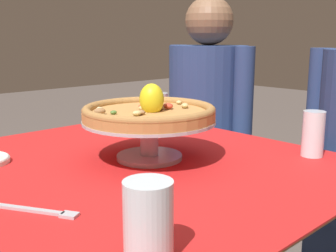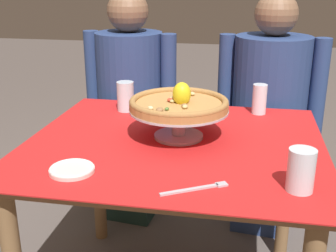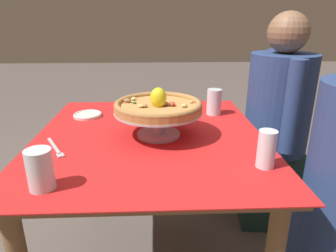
{
  "view_description": "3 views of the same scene",
  "coord_description": "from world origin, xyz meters",
  "px_view_note": "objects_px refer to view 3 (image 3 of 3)",
  "views": [
    {
      "loc": [
        0.84,
        -0.68,
        1.05
      ],
      "look_at": [
        0.03,
        0.09,
        0.81
      ],
      "focal_mm": 44.42,
      "sensor_mm": 36.0,
      "label": 1
    },
    {
      "loc": [
        0.25,
        -1.43,
        1.29
      ],
      "look_at": [
        -0.03,
        0.05,
        0.76
      ],
      "focal_mm": 46.23,
      "sensor_mm": 36.0,
      "label": 2
    },
    {
      "loc": [
        1.19,
        0.03,
        1.2
      ],
      "look_at": [
        0.02,
        0.08,
        0.76
      ],
      "focal_mm": 32.33,
      "sensor_mm": 36.0,
      "label": 3
    }
  ],
  "objects_px": {
    "water_glass_front_right": "(40,172)",
    "dinner_fork": "(56,148)",
    "pizza_stand": "(158,118)",
    "water_glass_back_left": "(214,104)",
    "side_plate": "(88,115)",
    "diner_left": "(276,130)",
    "pizza": "(158,105)",
    "water_glass_back_right": "(266,152)"
  },
  "relations": [
    {
      "from": "water_glass_front_right",
      "to": "side_plate",
      "type": "height_order",
      "value": "water_glass_front_right"
    },
    {
      "from": "pizza",
      "to": "dinner_fork",
      "type": "relative_size",
      "value": 1.95
    },
    {
      "from": "pizza_stand",
      "to": "dinner_fork",
      "type": "xyz_separation_m",
      "value": [
        0.12,
        -0.39,
        -0.07
      ]
    },
    {
      "from": "water_glass_front_right",
      "to": "water_glass_back_right",
      "type": "bearing_deg",
      "value": 98.56
    },
    {
      "from": "pizza_stand",
      "to": "pizza",
      "type": "distance_m",
      "value": 0.06
    },
    {
      "from": "pizza",
      "to": "water_glass_back_right",
      "type": "distance_m",
      "value": 0.46
    },
    {
      "from": "water_glass_front_right",
      "to": "dinner_fork",
      "type": "bearing_deg",
      "value": -170.38
    },
    {
      "from": "pizza_stand",
      "to": "dinner_fork",
      "type": "distance_m",
      "value": 0.42
    },
    {
      "from": "pizza",
      "to": "water_glass_back_left",
      "type": "distance_m",
      "value": 0.41
    },
    {
      "from": "pizza",
      "to": "water_glass_back_left",
      "type": "xyz_separation_m",
      "value": [
        -0.28,
        0.29,
        -0.08
      ]
    },
    {
      "from": "water_glass_back_left",
      "to": "side_plate",
      "type": "xyz_separation_m",
      "value": [
        0.01,
        -0.64,
        -0.05
      ]
    },
    {
      "from": "diner_left",
      "to": "pizza_stand",
      "type": "bearing_deg",
      "value": -60.87
    },
    {
      "from": "water_glass_front_right",
      "to": "dinner_fork",
      "type": "relative_size",
      "value": 0.67
    },
    {
      "from": "side_plate",
      "to": "pizza_stand",
      "type": "bearing_deg",
      "value": 52.29
    },
    {
      "from": "water_glass_front_right",
      "to": "pizza_stand",
      "type": "bearing_deg",
      "value": 139.06
    },
    {
      "from": "pizza_stand",
      "to": "water_glass_back_left",
      "type": "bearing_deg",
      "value": 134.71
    },
    {
      "from": "water_glass_back_left",
      "to": "water_glass_front_right",
      "type": "height_order",
      "value": "water_glass_back_left"
    },
    {
      "from": "water_glass_back_right",
      "to": "water_glass_back_left",
      "type": "relative_size",
      "value": 0.99
    },
    {
      "from": "water_glass_front_right",
      "to": "side_plate",
      "type": "xyz_separation_m",
      "value": [
        -0.67,
        -0.01,
        -0.05
      ]
    },
    {
      "from": "water_glass_front_right",
      "to": "diner_left",
      "type": "xyz_separation_m",
      "value": [
        -0.76,
        1.0,
        -0.18
      ]
    },
    {
      "from": "pizza_stand",
      "to": "side_plate",
      "type": "bearing_deg",
      "value": -127.71
    },
    {
      "from": "water_glass_front_right",
      "to": "dinner_fork",
      "type": "distance_m",
      "value": 0.29
    },
    {
      "from": "water_glass_front_right",
      "to": "side_plate",
      "type": "bearing_deg",
      "value": -179.49
    },
    {
      "from": "water_glass_back_left",
      "to": "diner_left",
      "type": "relative_size",
      "value": 0.11
    },
    {
      "from": "side_plate",
      "to": "dinner_fork",
      "type": "bearing_deg",
      "value": -5.99
    },
    {
      "from": "water_glass_back_left",
      "to": "water_glass_front_right",
      "type": "bearing_deg",
      "value": -42.83
    },
    {
      "from": "pizza",
      "to": "diner_left",
      "type": "relative_size",
      "value": 0.29
    },
    {
      "from": "side_plate",
      "to": "dinner_fork",
      "type": "height_order",
      "value": "side_plate"
    },
    {
      "from": "pizza",
      "to": "side_plate",
      "type": "bearing_deg",
      "value": -127.76
    },
    {
      "from": "pizza_stand",
      "to": "dinner_fork",
      "type": "bearing_deg",
      "value": -72.95
    },
    {
      "from": "water_glass_back_left",
      "to": "side_plate",
      "type": "height_order",
      "value": "water_glass_back_left"
    },
    {
      "from": "side_plate",
      "to": "diner_left",
      "type": "bearing_deg",
      "value": 95.41
    },
    {
      "from": "pizza_stand",
      "to": "dinner_fork",
      "type": "relative_size",
      "value": 1.96
    },
    {
      "from": "dinner_fork",
      "to": "pizza_stand",
      "type": "bearing_deg",
      "value": 107.05
    },
    {
      "from": "dinner_fork",
      "to": "water_glass_back_left",
      "type": "bearing_deg",
      "value": 120.76
    },
    {
      "from": "water_glass_back_left",
      "to": "pizza",
      "type": "bearing_deg",
      "value": -45.26
    },
    {
      "from": "water_glass_back_left",
      "to": "water_glass_front_right",
      "type": "relative_size",
      "value": 1.05
    },
    {
      "from": "pizza_stand",
      "to": "pizza",
      "type": "xyz_separation_m",
      "value": [
        0.0,
        -0.0,
        0.06
      ]
    },
    {
      "from": "diner_left",
      "to": "water_glass_back_right",
      "type": "bearing_deg",
      "value": -24.91
    },
    {
      "from": "dinner_fork",
      "to": "diner_left",
      "type": "bearing_deg",
      "value": 114.88
    },
    {
      "from": "water_glass_back_right",
      "to": "water_glass_front_right",
      "type": "distance_m",
      "value": 0.71
    },
    {
      "from": "pizza_stand",
      "to": "pizza",
      "type": "bearing_deg",
      "value": -13.17
    }
  ]
}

